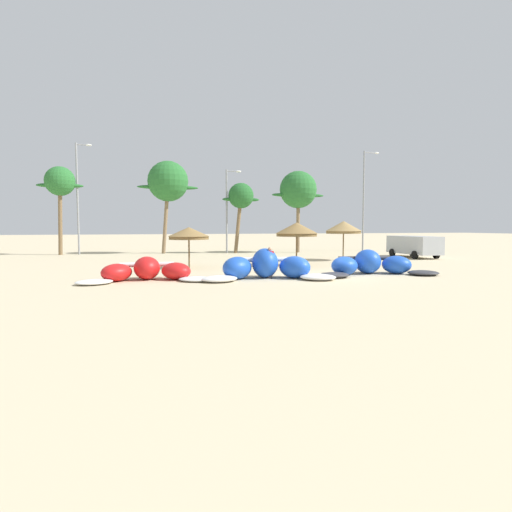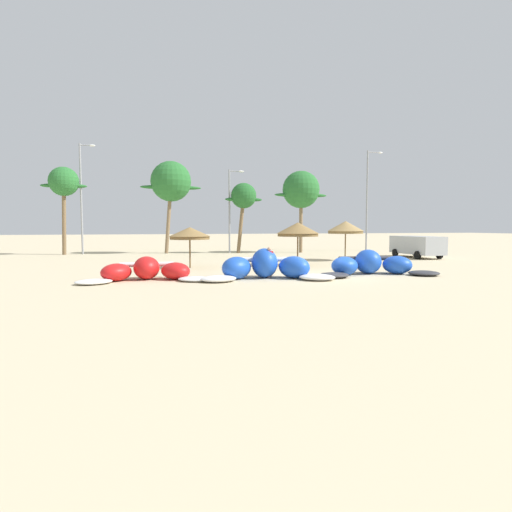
% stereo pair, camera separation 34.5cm
% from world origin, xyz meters
% --- Properties ---
extents(ground_plane, '(260.00, 260.00, 0.00)m').
position_xyz_m(ground_plane, '(0.00, 0.00, 0.00)').
color(ground_plane, beige).
extents(kite_far_left, '(6.69, 3.23, 1.16)m').
position_xyz_m(kite_far_left, '(-9.19, 0.67, 0.44)').
color(kite_far_left, white).
rests_on(kite_far_left, ground).
extents(kite_left, '(6.95, 3.72, 1.53)m').
position_xyz_m(kite_left, '(-3.29, -0.31, 0.59)').
color(kite_left, white).
rests_on(kite_left, ground).
extents(kite_left_of_center, '(7.16, 3.54, 1.37)m').
position_xyz_m(kite_left_of_center, '(2.91, -0.11, 0.53)').
color(kite_left_of_center, '#333338').
rests_on(kite_left_of_center, ground).
extents(beach_umbrella_near_van, '(2.68, 2.68, 2.63)m').
position_xyz_m(beach_umbrella_near_van, '(-6.36, 6.36, 2.23)').
color(beach_umbrella_near_van, brown).
rests_on(beach_umbrella_near_van, ground).
extents(beach_umbrella_middle, '(2.90, 2.90, 2.95)m').
position_xyz_m(beach_umbrella_middle, '(0.94, 6.04, 2.47)').
color(beach_umbrella_middle, brown).
rests_on(beach_umbrella_middle, ground).
extents(beach_umbrella_near_palms, '(2.85, 2.85, 3.10)m').
position_xyz_m(beach_umbrella_near_palms, '(6.13, 9.06, 2.61)').
color(beach_umbrella_near_palms, brown).
rests_on(beach_umbrella_near_palms, ground).
extents(parked_van, '(2.46, 5.45, 1.84)m').
position_xyz_m(parked_van, '(13.45, 10.22, 1.09)').
color(parked_van, '#B2B7BC').
rests_on(parked_van, ground).
extents(person_near_kites, '(0.36, 0.24, 1.62)m').
position_xyz_m(person_near_kites, '(-3.09, -0.31, 0.82)').
color(person_near_kites, '#383842').
rests_on(person_near_kites, ground).
extents(palm_leftmost, '(4.10, 2.74, 8.27)m').
position_xyz_m(palm_leftmost, '(-16.25, 22.29, 6.74)').
color(palm_leftmost, brown).
rests_on(palm_leftmost, ground).
extents(palm_left, '(5.95, 3.97, 9.11)m').
position_xyz_m(palm_left, '(-6.39, 21.67, 7.06)').
color(palm_left, '#7F6647').
rests_on(palm_left, ground).
extents(palm_left_of_gap, '(3.83, 2.55, 7.04)m').
position_xyz_m(palm_left_of_gap, '(0.66, 20.30, 5.62)').
color(palm_left_of_gap, brown).
rests_on(palm_left_of_gap, ground).
extents(palm_center_left, '(5.69, 3.79, 8.34)m').
position_xyz_m(palm_center_left, '(6.51, 19.49, 6.38)').
color(palm_center_left, '#7F6647').
rests_on(palm_center_left, ground).
extents(lamppost_west, '(1.48, 0.24, 10.51)m').
position_xyz_m(lamppost_west, '(-14.67, 22.30, 5.77)').
color(lamppost_west, gray).
rests_on(lamppost_west, ground).
extents(lamppost_west_center, '(1.59, 0.24, 8.33)m').
position_xyz_m(lamppost_west_center, '(-0.63, 20.46, 4.67)').
color(lamppost_west_center, gray).
rests_on(lamppost_west_center, ground).
extents(lamppost_east_center, '(1.92, 0.24, 10.98)m').
position_xyz_m(lamppost_east_center, '(14.94, 20.71, 6.06)').
color(lamppost_east_center, gray).
rests_on(lamppost_east_center, ground).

